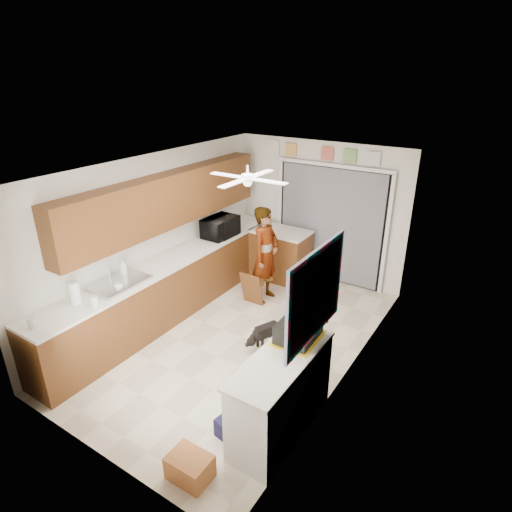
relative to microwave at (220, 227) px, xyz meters
The scene contains 41 objects.
floor 2.03m from the microwave, 43.72° to the right, with size 5.00×5.00×0.00m, color beige.
ceiling 2.20m from the microwave, 43.72° to the right, with size 5.00×5.00×0.00m, color white.
wall_back 1.81m from the microwave, 47.05° to the left, with size 3.20×3.20×0.00m, color silver.
wall_front 3.88m from the microwave, 71.49° to the right, with size 3.20×3.20×0.00m, color silver.
wall_left 1.24m from the microwave, 107.39° to the right, with size 5.00×5.00×0.00m, color silver.
wall_right 3.07m from the microwave, 22.58° to the right, with size 5.00×5.00×0.00m, color silver.
left_base_cabinets 1.35m from the microwave, 93.34° to the right, with size 0.60×4.80×0.90m, color brown.
left_countertop 1.19m from the microwave, 92.86° to the right, with size 0.62×4.80×0.04m, color white.
upper_cabinets 1.21m from the microwave, 102.06° to the right, with size 0.32×4.00×0.80m, color brown.
sink_basin 2.18m from the microwave, 91.55° to the right, with size 0.50×0.76×0.06m, color silver.
faucet 2.19m from the microwave, 96.52° to the right, with size 0.03×0.03×0.22m, color silver.
peninsula_base 1.28m from the microwave, 48.36° to the left, with size 1.00×0.60×0.90m, color brown.
peninsula_top 1.12m from the microwave, 48.36° to the left, with size 1.04×0.64×0.04m, color white.
back_opening_recess 1.97m from the microwave, 41.11° to the left, with size 2.00×0.06×2.10m, color black.
curtain_panel 1.94m from the microwave, 40.22° to the left, with size 1.90×0.03×2.05m, color gray.
door_trim_left 1.35m from the microwave, 69.93° to the left, with size 0.06×0.04×2.10m, color white.
door_trim_right 2.80m from the microwave, 26.78° to the left, with size 0.06×0.04×2.10m, color white.
door_trim_head 2.19m from the microwave, 40.44° to the left, with size 2.10×0.04×0.06m, color white.
header_frame_0 1.87m from the microwave, 63.97° to the left, with size 0.22×0.02×0.22m, color gold.
header_frame_2 2.20m from the microwave, 44.15° to the left, with size 0.22×0.02×0.22m, color #CB5D4C.
header_frame_3 2.47m from the microwave, 36.74° to the left, with size 0.22×0.02×0.22m, color #71A45D.
header_frame_4 2.76m from the microwave, 31.23° to the left, with size 0.22×0.02×0.22m, color silver.
route66_sign 1.78m from the microwave, 77.72° to the left, with size 0.22×0.02×0.26m, color silver.
right_counter_base 3.57m from the microwave, 42.65° to the right, with size 0.50×1.40×0.90m, color white.
right_counter_top 3.51m from the microwave, 42.76° to the right, with size 0.54×1.44×0.04m, color white.
abstract_painting 3.60m from the microwave, 37.76° to the right, with size 0.03×1.15×0.95m, color #E3538E.
ceiling_fan 1.98m from the microwave, 38.45° to the right, with size 1.14×1.14×0.24m, color white.
microwave is the anchor object (origin of this frame).
soap_bottle 1.99m from the microwave, 95.81° to the right, with size 0.11×0.11×0.30m, color silver.
cup 2.27m from the microwave, 89.21° to the right, with size 0.11×0.11×0.08m, color white.
jar_a 2.73m from the microwave, 87.39° to the right, with size 0.09×0.09×0.13m, color silver.
jar_b 3.43m from the microwave, 90.86° to the right, with size 0.08×0.08×0.13m, color silver.
paper_towel_roll 2.81m from the microwave, 92.62° to the right, with size 0.13×0.13×0.28m, color white.
suitcase 3.23m from the microwave, 37.84° to the right, with size 0.37×0.50×0.21m, color black.
suitcase_rim 3.24m from the microwave, 37.84° to the right, with size 0.44×0.58×0.02m, color yellow.
suitcase_lid 3.07m from the microwave, 33.55° to the right, with size 0.42×0.03×0.50m, color black.
cardboard_box 4.13m from the microwave, 57.46° to the right, with size 0.41×0.30×0.25m, color #C16C3C.
navy_crate 3.67m from the microwave, 50.82° to the right, with size 0.36×0.30×0.22m, color black.
cabinet_door_panel 1.22m from the microwave, 19.99° to the right, with size 0.38×0.03×0.57m, color brown.
man 0.97m from the microwave, ahead, with size 0.59×0.39×1.63m, color white.
dog 2.23m from the microwave, 34.86° to the right, with size 0.21×0.48×0.38m, color black.
Camera 1 is at (3.04, -4.31, 3.62)m, focal length 30.00 mm.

